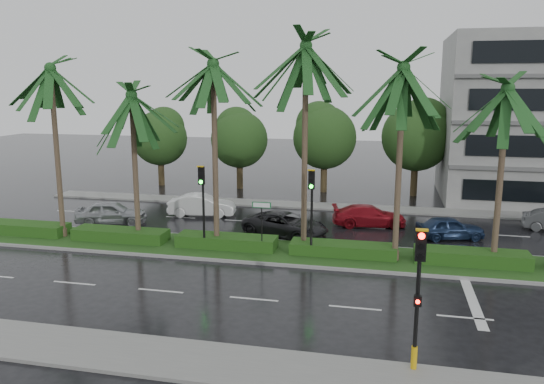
% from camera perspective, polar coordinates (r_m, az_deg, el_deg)
% --- Properties ---
extents(ground, '(120.00, 120.00, 0.00)m').
position_cam_1_polar(ground, '(26.13, 0.80, -7.31)').
color(ground, black).
rests_on(ground, ground).
extents(near_sidewalk, '(40.00, 2.40, 0.12)m').
position_cam_1_polar(near_sidewalk, '(17.06, -6.55, -17.78)').
color(near_sidewalk, slate).
rests_on(near_sidewalk, ground).
extents(far_sidewalk, '(40.00, 2.00, 0.12)m').
position_cam_1_polar(far_sidewalk, '(37.52, 4.53, -1.49)').
color(far_sidewalk, slate).
rests_on(far_sidewalk, ground).
extents(median, '(36.00, 4.00, 0.15)m').
position_cam_1_polar(median, '(27.03, 1.23, -6.49)').
color(median, gray).
rests_on(median, ground).
extents(hedge, '(35.20, 1.40, 0.60)m').
position_cam_1_polar(hedge, '(26.92, 1.23, -5.74)').
color(hedge, '#164012').
rests_on(hedge, median).
extents(lane_markings, '(34.00, 13.06, 0.01)m').
position_cam_1_polar(lane_markings, '(25.31, 7.41, -8.01)').
color(lane_markings, silver).
rests_on(lane_markings, ground).
extents(palm_row, '(26.30, 4.20, 10.87)m').
position_cam_1_polar(palm_row, '(26.04, -1.44, 11.35)').
color(palm_row, '#49382A').
rests_on(palm_row, median).
extents(signal_near, '(0.34, 0.45, 4.36)m').
position_cam_1_polar(signal_near, '(15.99, 15.42, -10.50)').
color(signal_near, black).
rests_on(signal_near, near_sidewalk).
extents(signal_median_left, '(0.34, 0.42, 4.36)m').
position_cam_1_polar(signal_median_left, '(26.69, -7.49, -0.33)').
color(signal_median_left, black).
rests_on(signal_median_left, median).
extents(signal_median_right, '(0.34, 0.42, 4.36)m').
position_cam_1_polar(signal_median_right, '(25.37, 4.27, -0.88)').
color(signal_median_right, black).
rests_on(signal_median_right, median).
extents(street_sign, '(0.95, 0.09, 2.60)m').
position_cam_1_polar(street_sign, '(26.20, -1.12, -2.42)').
color(street_sign, black).
rests_on(street_sign, median).
extents(bg_trees, '(32.94, 5.27, 7.61)m').
position_cam_1_polar(bg_trees, '(42.15, 7.81, 6.17)').
color(bg_trees, '#382C19').
rests_on(bg_trees, ground).
extents(car_silver, '(2.77, 4.54, 1.44)m').
position_cam_1_polar(car_silver, '(34.03, -16.90, -2.13)').
color(car_silver, '#9EA0A6').
rests_on(car_silver, ground).
extents(car_white, '(2.19, 4.50, 1.42)m').
position_cam_1_polar(car_white, '(34.94, -7.56, -1.41)').
color(car_white, silver).
rests_on(car_white, ground).
extents(car_darkgrey, '(3.79, 5.39, 1.37)m').
position_cam_1_polar(car_darkgrey, '(29.89, 1.47, -3.54)').
color(car_darkgrey, black).
rests_on(car_darkgrey, ground).
extents(car_red, '(2.60, 4.68, 1.28)m').
position_cam_1_polar(car_red, '(32.67, 10.39, -2.52)').
color(car_red, maroon).
rests_on(car_red, ground).
extents(car_blue, '(2.39, 3.95, 1.26)m').
position_cam_1_polar(car_blue, '(31.05, 18.59, -3.68)').
color(car_blue, '#192B4D').
rests_on(car_blue, ground).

